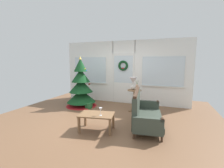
{
  "coord_description": "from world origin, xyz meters",
  "views": [
    {
      "loc": [
        1.72,
        -4.02,
        1.71
      ],
      "look_at": [
        0.05,
        0.55,
        1.0
      ],
      "focal_mm": 24.61,
      "sensor_mm": 36.0,
      "label": 1
    }
  ],
  "objects_px": {
    "settee_sofa": "(144,113)",
    "table_lamp": "(133,82)",
    "coffee_table": "(97,116)",
    "side_table": "(134,96)",
    "gift_box": "(89,106)",
    "christmas_tree": "(81,88)",
    "flower_vase": "(137,87)",
    "wine_glass": "(101,110)"
  },
  "relations": [
    {
      "from": "settee_sofa",
      "to": "table_lamp",
      "type": "distance_m",
      "value": 1.56
    },
    {
      "from": "coffee_table",
      "to": "table_lamp",
      "type": "bearing_deg",
      "value": 75.98
    },
    {
      "from": "side_table",
      "to": "gift_box",
      "type": "xyz_separation_m",
      "value": [
        -1.62,
        -0.34,
        -0.41
      ]
    },
    {
      "from": "christmas_tree",
      "to": "side_table",
      "type": "xyz_separation_m",
      "value": [
        2.06,
        0.12,
        -0.18
      ]
    },
    {
      "from": "flower_vase",
      "to": "table_lamp",
      "type": "bearing_deg",
      "value": 147.99
    },
    {
      "from": "flower_vase",
      "to": "gift_box",
      "type": "relative_size",
      "value": 1.64
    },
    {
      "from": "flower_vase",
      "to": "coffee_table",
      "type": "bearing_deg",
      "value": -109.31
    },
    {
      "from": "flower_vase",
      "to": "gift_box",
      "type": "bearing_deg",
      "value": -170.86
    },
    {
      "from": "settee_sofa",
      "to": "side_table",
      "type": "distance_m",
      "value": 1.37
    },
    {
      "from": "settee_sofa",
      "to": "flower_vase",
      "type": "distance_m",
      "value": 1.35
    },
    {
      "from": "settee_sofa",
      "to": "flower_vase",
      "type": "xyz_separation_m",
      "value": [
        -0.42,
        1.2,
        0.48
      ]
    },
    {
      "from": "settee_sofa",
      "to": "side_table",
      "type": "xyz_separation_m",
      "value": [
        -0.52,
        1.26,
        0.14
      ]
    },
    {
      "from": "wine_glass",
      "to": "gift_box",
      "type": "bearing_deg",
      "value": 126.9
    },
    {
      "from": "flower_vase",
      "to": "wine_glass",
      "type": "xyz_separation_m",
      "value": [
        -0.5,
        -1.9,
        -0.28
      ]
    },
    {
      "from": "side_table",
      "to": "gift_box",
      "type": "relative_size",
      "value": 3.46
    },
    {
      "from": "gift_box",
      "to": "table_lamp",
      "type": "bearing_deg",
      "value": 13.57
    },
    {
      "from": "christmas_tree",
      "to": "settee_sofa",
      "type": "distance_m",
      "value": 2.83
    },
    {
      "from": "christmas_tree",
      "to": "coffee_table",
      "type": "xyz_separation_m",
      "value": [
        1.52,
        -1.77,
        -0.34
      ]
    },
    {
      "from": "flower_vase",
      "to": "coffee_table",
      "type": "xyz_separation_m",
      "value": [
        -0.64,
        -1.84,
        -0.49
      ]
    },
    {
      "from": "wine_glass",
      "to": "table_lamp",
      "type": "bearing_deg",
      "value": 80.27
    },
    {
      "from": "side_table",
      "to": "flower_vase",
      "type": "height_order",
      "value": "flower_vase"
    },
    {
      "from": "table_lamp",
      "to": "gift_box",
      "type": "relative_size",
      "value": 2.06
    },
    {
      "from": "table_lamp",
      "to": "coffee_table",
      "type": "distance_m",
      "value": 2.1
    },
    {
      "from": "christmas_tree",
      "to": "table_lamp",
      "type": "relative_size",
      "value": 4.35
    },
    {
      "from": "christmas_tree",
      "to": "side_table",
      "type": "relative_size",
      "value": 2.59
    },
    {
      "from": "side_table",
      "to": "wine_glass",
      "type": "distance_m",
      "value": 2.0
    },
    {
      "from": "side_table",
      "to": "gift_box",
      "type": "height_order",
      "value": "side_table"
    },
    {
      "from": "settee_sofa",
      "to": "side_table",
      "type": "relative_size",
      "value": 2.24
    },
    {
      "from": "side_table",
      "to": "coffee_table",
      "type": "height_order",
      "value": "side_table"
    },
    {
      "from": "side_table",
      "to": "flower_vase",
      "type": "relative_size",
      "value": 2.11
    },
    {
      "from": "table_lamp",
      "to": "wine_glass",
      "type": "distance_m",
      "value": 2.08
    },
    {
      "from": "flower_vase",
      "to": "coffee_table",
      "type": "height_order",
      "value": "flower_vase"
    },
    {
      "from": "settee_sofa",
      "to": "flower_vase",
      "type": "height_order",
      "value": "flower_vase"
    },
    {
      "from": "christmas_tree",
      "to": "gift_box",
      "type": "height_order",
      "value": "christmas_tree"
    },
    {
      "from": "side_table",
      "to": "gift_box",
      "type": "distance_m",
      "value": 1.71
    },
    {
      "from": "coffee_table",
      "to": "christmas_tree",
      "type": "bearing_deg",
      "value": 130.54
    },
    {
      "from": "side_table",
      "to": "christmas_tree",
      "type": "bearing_deg",
      "value": -176.56
    },
    {
      "from": "table_lamp",
      "to": "flower_vase",
      "type": "height_order",
      "value": "table_lamp"
    },
    {
      "from": "settee_sofa",
      "to": "wine_glass",
      "type": "height_order",
      "value": "settee_sofa"
    },
    {
      "from": "christmas_tree",
      "to": "table_lamp",
      "type": "distance_m",
      "value": 2.03
    },
    {
      "from": "wine_glass",
      "to": "side_table",
      "type": "bearing_deg",
      "value": 78.39
    },
    {
      "from": "wine_glass",
      "to": "gift_box",
      "type": "xyz_separation_m",
      "value": [
        -1.22,
        1.63,
        -0.46
      ]
    }
  ]
}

